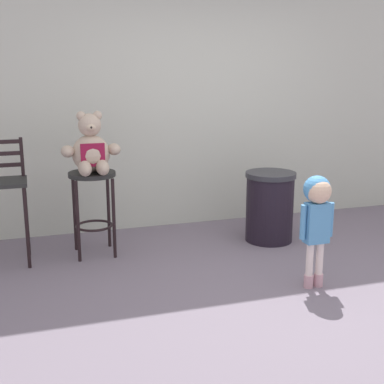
{
  "coord_description": "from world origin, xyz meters",
  "views": [
    {
      "loc": [
        -1.82,
        -3.41,
        1.75
      ],
      "look_at": [
        -0.48,
        0.83,
        0.68
      ],
      "focal_mm": 48.58,
      "sensor_mm": 36.0,
      "label": 1
    }
  ],
  "objects_px": {
    "bar_stool_with_teddy": "(93,195)",
    "teddy_bear": "(91,151)",
    "child_walking": "(317,207)",
    "bar_chair_empty": "(4,191)",
    "trash_bin": "(270,206)"
  },
  "relations": [
    {
      "from": "bar_stool_with_teddy",
      "to": "trash_bin",
      "type": "relative_size",
      "value": 1.12
    },
    {
      "from": "teddy_bear",
      "to": "bar_chair_empty",
      "type": "distance_m",
      "value": 0.85
    },
    {
      "from": "bar_stool_with_teddy",
      "to": "child_walking",
      "type": "xyz_separation_m",
      "value": [
        1.6,
        -1.32,
        0.09
      ]
    },
    {
      "from": "child_walking",
      "to": "bar_chair_empty",
      "type": "height_order",
      "value": "bar_chair_empty"
    },
    {
      "from": "teddy_bear",
      "to": "bar_chair_empty",
      "type": "height_order",
      "value": "teddy_bear"
    },
    {
      "from": "teddy_bear",
      "to": "trash_bin",
      "type": "xyz_separation_m",
      "value": [
        1.77,
        -0.11,
        -0.65
      ]
    },
    {
      "from": "teddy_bear",
      "to": "trash_bin",
      "type": "bearing_deg",
      "value": -3.58
    },
    {
      "from": "teddy_bear",
      "to": "bar_chair_empty",
      "type": "bearing_deg",
      "value": 177.74
    },
    {
      "from": "teddy_bear",
      "to": "bar_chair_empty",
      "type": "xyz_separation_m",
      "value": [
        -0.78,
        0.03,
        -0.33
      ]
    },
    {
      "from": "child_walking",
      "to": "bar_chair_empty",
      "type": "distance_m",
      "value": 2.72
    },
    {
      "from": "teddy_bear",
      "to": "child_walking",
      "type": "bearing_deg",
      "value": -38.82
    },
    {
      "from": "child_walking",
      "to": "trash_bin",
      "type": "distance_m",
      "value": 1.23
    },
    {
      "from": "trash_bin",
      "to": "bar_chair_empty",
      "type": "height_order",
      "value": "bar_chair_empty"
    },
    {
      "from": "bar_stool_with_teddy",
      "to": "bar_chair_empty",
      "type": "height_order",
      "value": "bar_chair_empty"
    },
    {
      "from": "bar_stool_with_teddy",
      "to": "teddy_bear",
      "type": "height_order",
      "value": "teddy_bear"
    }
  ]
}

